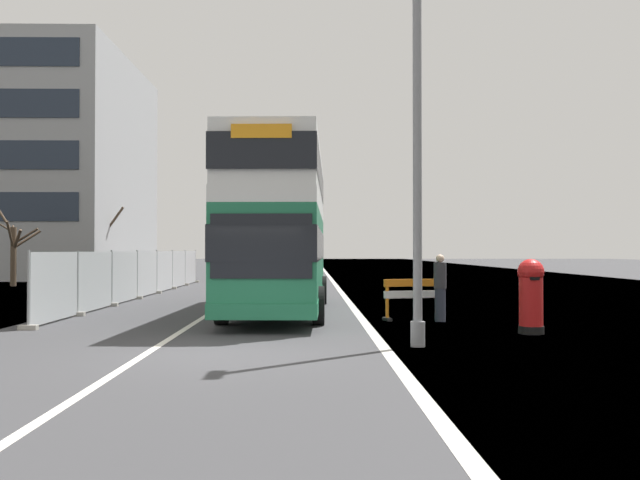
# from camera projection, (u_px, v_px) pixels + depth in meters

# --- Properties ---
(ground) EXTENTS (140.00, 280.00, 0.10)m
(ground) POSITION_uv_depth(u_px,v_px,m) (260.00, 355.00, 12.66)
(ground) COLOR #38383A
(double_decker_bus) EXTENTS (3.07, 11.66, 4.97)m
(double_decker_bus) POSITION_uv_depth(u_px,v_px,m) (281.00, 227.00, 20.87)
(double_decker_bus) COLOR #1E6B47
(double_decker_bus) RESTS_ON ground
(lamppost_foreground) EXTENTS (0.29, 0.70, 8.59)m
(lamppost_foreground) POSITION_uv_depth(u_px,v_px,m) (417.00, 144.00, 13.44)
(lamppost_foreground) COLOR gray
(lamppost_foreground) RESTS_ON ground
(red_pillar_postbox) EXTENTS (0.60, 0.60, 1.72)m
(red_pillar_postbox) POSITION_uv_depth(u_px,v_px,m) (531.00, 293.00, 15.46)
(red_pillar_postbox) COLOR black
(red_pillar_postbox) RESTS_ON ground
(roadworks_barrier) EXTENTS (1.75, 0.82, 1.12)m
(roadworks_barrier) POSITION_uv_depth(u_px,v_px,m) (414.00, 294.00, 18.52)
(roadworks_barrier) COLOR orange
(roadworks_barrier) RESTS_ON ground
(construction_site_fence) EXTENTS (0.44, 24.00, 1.93)m
(construction_site_fence) POSITION_uv_depth(u_px,v_px,m) (147.00, 274.00, 28.08)
(construction_site_fence) COLOR #A8AAAD
(construction_site_fence) RESTS_ON ground
(car_oncoming_near) EXTENTS (2.01, 4.59, 2.05)m
(car_oncoming_near) POSITION_uv_depth(u_px,v_px,m) (297.00, 267.00, 37.64)
(car_oncoming_near) COLOR gray
(car_oncoming_near) RESTS_ON ground
(car_receding_mid) EXTENTS (2.07, 4.30, 2.23)m
(car_receding_mid) POSITION_uv_depth(u_px,v_px,m) (247.00, 263.00, 44.78)
(car_receding_mid) COLOR maroon
(car_receding_mid) RESTS_ON ground
(car_receding_far) EXTENTS (2.01, 3.94, 2.00)m
(car_receding_far) POSITION_uv_depth(u_px,v_px,m) (251.00, 263.00, 52.51)
(car_receding_far) COLOR black
(car_receding_far) RESTS_ON ground
(car_far_side) EXTENTS (1.92, 4.48, 2.06)m
(car_far_side) POSITION_uv_depth(u_px,v_px,m) (292.00, 261.00, 62.05)
(car_far_side) COLOR silver
(car_far_side) RESTS_ON ground
(bare_tree_far_verge_near) EXTENTS (3.05, 2.18, 4.66)m
(bare_tree_far_verge_near) POSITION_uv_depth(u_px,v_px,m) (13.00, 247.00, 36.06)
(bare_tree_far_verge_near) COLOR #4C3D2D
(bare_tree_far_verge_near) RESTS_ON ground
(bare_tree_far_verge_mid) EXTENTS (2.24, 2.22, 4.81)m
(bare_tree_far_verge_mid) POSITION_uv_depth(u_px,v_px,m) (105.00, 248.00, 44.30)
(bare_tree_far_verge_mid) COLOR #4C3D2D
(bare_tree_far_verge_mid) RESTS_ON ground
(pedestrian_at_kerb) EXTENTS (0.34, 0.34, 1.81)m
(pedestrian_at_kerb) POSITION_uv_depth(u_px,v_px,m) (440.00, 288.00, 18.11)
(pedestrian_at_kerb) COLOR #2D3342
(pedestrian_at_kerb) RESTS_ON ground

